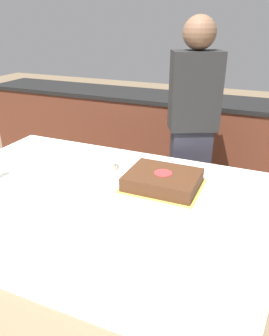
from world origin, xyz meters
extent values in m
plane|color=#7A664C|center=(0.00, 0.00, 0.00)|extent=(14.00, 14.00, 0.00)
cube|color=#5B2D1E|center=(0.00, 1.55, 0.44)|extent=(4.40, 0.55, 0.88)
cube|color=black|center=(0.00, 1.55, 0.90)|extent=(4.40, 0.58, 0.04)
cube|color=white|center=(0.00, 0.00, 0.36)|extent=(1.99, 0.95, 0.72)
cube|color=gold|center=(0.34, 0.03, 0.73)|extent=(0.46, 0.37, 0.00)
cube|color=#472816|center=(0.34, 0.03, 0.77)|extent=(0.42, 0.33, 0.08)
cylinder|color=red|center=(0.34, 0.03, 0.81)|extent=(0.11, 0.11, 0.00)
cylinder|color=white|center=(-0.12, 0.09, 0.76)|extent=(0.22, 0.22, 0.06)
cylinder|color=white|center=(0.36, 0.34, 0.73)|extent=(0.21, 0.21, 0.00)
cube|color=#282833|center=(0.34, 0.69, 0.44)|extent=(0.34, 0.27, 0.89)
cube|color=black|center=(0.34, 0.69, 1.16)|extent=(0.40, 0.33, 0.55)
sphere|color=brown|center=(0.34, 0.69, 1.55)|extent=(0.22, 0.22, 0.22)
camera|label=1|loc=(0.87, -1.63, 1.64)|focal=35.00mm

